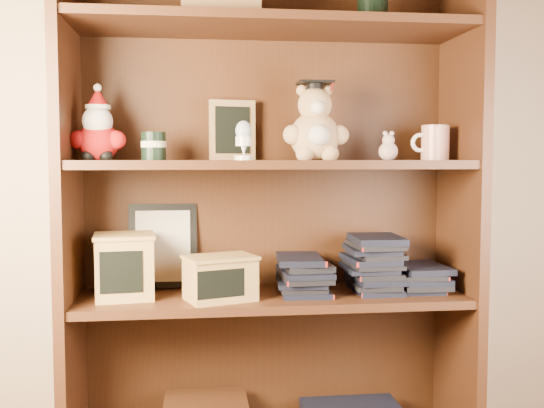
{
  "coord_description": "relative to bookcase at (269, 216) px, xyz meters",
  "views": [
    {
      "loc": [
        -0.31,
        -0.56,
        0.96
      ],
      "look_at": [
        -0.09,
        1.3,
        0.82
      ],
      "focal_mm": 42.0,
      "sensor_mm": 36.0,
      "label": 1
    }
  ],
  "objects": [
    {
      "name": "chalkboard_plaque",
      "position": [
        -0.11,
        0.06,
        0.26
      ],
      "size": [
        0.14,
        0.09,
        0.18
      ],
      "color": "#9E7547",
      "rests_on": "shelf_upper"
    },
    {
      "name": "santa_plush",
      "position": [
        -0.5,
        -0.06,
        0.25
      ],
      "size": [
        0.16,
        0.11,
        0.22
      ],
      "color": "#A50F0F",
      "rests_on": "shelf_upper"
    },
    {
      "name": "certificate_frame",
      "position": [
        -0.32,
        0.09,
        -0.1
      ],
      "size": [
        0.21,
        0.05,
        0.26
      ],
      "color": "black",
      "rests_on": "shelf_lower"
    },
    {
      "name": "pink_figurine",
      "position": [
        0.36,
        -0.05,
        0.21
      ],
      "size": [
        0.06,
        0.06,
        0.09
      ],
      "color": "beige",
      "rests_on": "shelf_upper"
    },
    {
      "name": "treats_box",
      "position": [
        -0.43,
        -0.05,
        -0.13
      ],
      "size": [
        0.19,
        0.19,
        0.19
      ],
      "color": "tan",
      "rests_on": "shelf_lower"
    },
    {
      "name": "teacher_mug",
      "position": [
        0.5,
        -0.05,
        0.22
      ],
      "size": [
        0.12,
        0.08,
        0.11
      ],
      "color": "silver",
      "rests_on": "shelf_upper"
    },
    {
      "name": "teachers_tin",
      "position": [
        -0.34,
        -0.05,
        0.21
      ],
      "size": [
        0.07,
        0.07,
        0.08
      ],
      "color": "black",
      "rests_on": "shelf_upper"
    },
    {
      "name": "book_stack_left",
      "position": [
        0.09,
        -0.05,
        -0.17
      ],
      "size": [
        0.14,
        0.2,
        0.11
      ],
      "color": "black",
      "rests_on": "shelf_lower"
    },
    {
      "name": "book_stack_mid",
      "position": [
        0.31,
        -0.05,
        -0.14
      ],
      "size": [
        0.14,
        0.2,
        0.18
      ],
      "color": "black",
      "rests_on": "shelf_lower"
    },
    {
      "name": "bookcase",
      "position": [
        0.0,
        0.0,
        0.0
      ],
      "size": [
        1.2,
        0.35,
        1.6
      ],
      "color": "#452413",
      "rests_on": "ground"
    },
    {
      "name": "book_stack_right",
      "position": [
        0.46,
        -0.05,
        -0.19
      ],
      "size": [
        0.14,
        0.2,
        0.08
      ],
      "color": "black",
      "rests_on": "shelf_lower"
    },
    {
      "name": "shelf_lower",
      "position": [
        0.0,
        -0.05,
        -0.24
      ],
      "size": [
        1.14,
        0.33,
        0.02
      ],
      "color": "#452413",
      "rests_on": "ground"
    },
    {
      "name": "egg_cup",
      "position": [
        -0.09,
        -0.13,
        0.23
      ],
      "size": [
        0.05,
        0.05,
        0.11
      ],
      "color": "white",
      "rests_on": "shelf_upper"
    },
    {
      "name": "shelf_upper",
      "position": [
        0.0,
        -0.05,
        0.16
      ],
      "size": [
        1.14,
        0.33,
        0.02
      ],
      "color": "#452413",
      "rests_on": "ground"
    },
    {
      "name": "grad_teddy_bear",
      "position": [
        0.13,
        -0.06,
        0.26
      ],
      "size": [
        0.2,
        0.17,
        0.24
      ],
      "color": "tan",
      "rests_on": "shelf_upper"
    },
    {
      "name": "pencils_box",
      "position": [
        -0.15,
        -0.12,
        -0.16
      ],
      "size": [
        0.23,
        0.19,
        0.13
      ],
      "color": "tan",
      "rests_on": "shelf_lower"
    }
  ]
}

